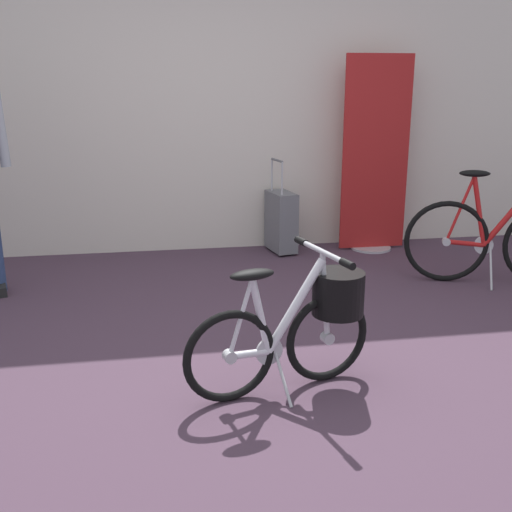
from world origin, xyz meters
The scene contains 6 objects.
ground_plane centered at (0.00, 0.00, 0.00)m, with size 8.19×8.19×0.00m, color #473342.
back_wall centered at (0.00, 2.47, 1.59)m, with size 8.19×0.10×3.17m, color silver.
floor_banner_stand centered at (1.41, 2.15, 0.76)m, with size 0.60×0.36×1.70m.
folding_bike_foreground centered at (0.18, -0.26, 0.35)m, with size 0.97×0.52×0.71m.
display_bike_left centered at (1.98, 1.06, 0.35)m, with size 1.28×0.58×0.93m.
rolling_suitcase centered at (0.58, 2.19, 0.28)m, with size 0.25×0.39×0.83m.
Camera 1 is at (-0.51, -2.96, 1.48)m, focal length 42.73 mm.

